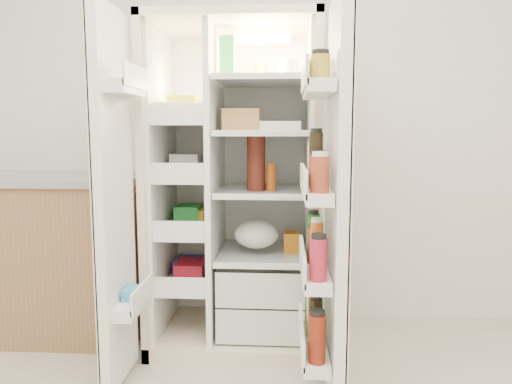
{
  "coord_description": "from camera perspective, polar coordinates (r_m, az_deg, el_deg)",
  "views": [
    {
      "loc": [
        0.16,
        -1.1,
        1.21
      ],
      "look_at": [
        0.01,
        1.25,
        0.91
      ],
      "focal_mm": 34.0,
      "sensor_mm": 36.0,
      "label": 1
    }
  ],
  "objects": [
    {
      "name": "freezer_door",
      "position": [
        2.31,
        -16.27,
        -1.03
      ],
      "size": [
        0.15,
        0.4,
        1.72
      ],
      "color": "white",
      "rests_on": "floor"
    },
    {
      "name": "kitchen_counter",
      "position": [
        3.24,
        -23.97,
        -6.51
      ],
      "size": [
        1.31,
        0.7,
        0.95
      ],
      "color": "#8C6246",
      "rests_on": "floor"
    },
    {
      "name": "refrigerator",
      "position": [
        2.81,
        -1.97,
        -2.38
      ],
      "size": [
        0.92,
        0.7,
        1.8
      ],
      "color": "beige",
      "rests_on": "floor"
    },
    {
      "name": "wall_back",
      "position": [
        3.11,
        0.61,
        9.76
      ],
      "size": [
        4.0,
        0.02,
        2.7
      ],
      "primitive_type": "cube",
      "color": "white",
      "rests_on": "floor"
    },
    {
      "name": "fridge_door",
      "position": [
        2.1,
        8.9,
        -2.12
      ],
      "size": [
        0.17,
        0.58,
        1.72
      ],
      "color": "white",
      "rests_on": "floor"
    }
  ]
}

